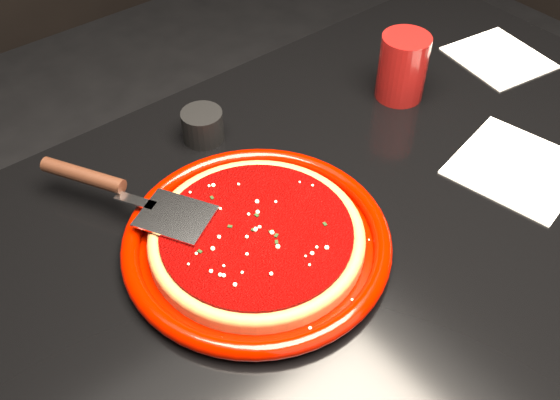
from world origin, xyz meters
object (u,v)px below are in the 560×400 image
object	(u,v)px
pizza_server	(127,192)
ramekin	(203,126)
plate	(257,241)
table	(340,385)
cup	(402,67)

from	to	relation	value
pizza_server	ramekin	bearing A→B (deg)	-5.47
plate	pizza_server	bearing A→B (deg)	122.32
table	ramekin	bearing A→B (deg)	99.13
plate	pizza_server	distance (m)	0.17
plate	cup	bearing A→B (deg)	16.79
cup	ramekin	world-z (taller)	cup
cup	table	bearing A→B (deg)	-144.87
plate	cup	size ratio (longest dim) A/B	3.16
table	plate	size ratio (longest dim) A/B	3.69
plate	ramekin	world-z (taller)	ramekin
table	cup	size ratio (longest dim) A/B	11.68
ramekin	plate	bearing A→B (deg)	-107.17
ramekin	cup	bearing A→B (deg)	-19.32
plate	ramekin	size ratio (longest dim) A/B	5.48
table	cup	distance (m)	0.53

